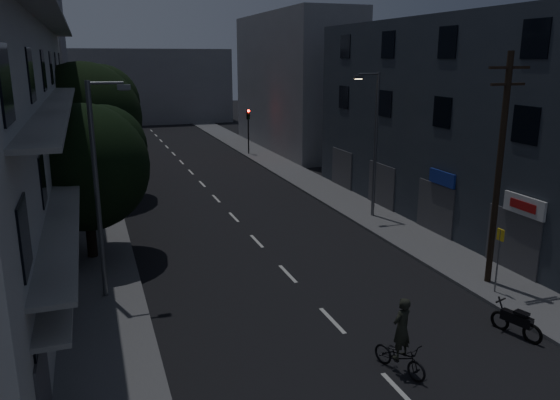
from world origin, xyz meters
TOP-DOWN VIEW (x-y plane):
  - ground at (0.00, 25.00)m, footprint 160.00×160.00m
  - sidewalk_left at (-7.50, 25.00)m, footprint 3.00×90.00m
  - sidewalk_right at (7.50, 25.00)m, footprint 3.00×90.00m
  - lane_markings at (0.00, 31.25)m, footprint 0.15×60.50m
  - building_right at (11.99, 14.00)m, footprint 6.19×28.00m
  - building_far_left at (-12.00, 48.00)m, footprint 6.00×20.00m
  - building_far_right at (12.00, 42.00)m, footprint 6.00×20.00m
  - building_far_end at (0.00, 70.00)m, footprint 24.00×8.00m
  - tree_near at (-7.71, 15.66)m, footprint 5.59×5.59m
  - tree_mid at (-7.55, 26.74)m, footprint 6.96×6.96m
  - tree_far at (-7.32, 34.87)m, footprint 6.09×6.09m
  - traffic_signal_far_right at (6.58, 39.49)m, footprint 0.28×0.37m
  - traffic_signal_far_left at (-6.75, 40.83)m, footprint 0.28×0.37m
  - street_lamp_left_near at (-7.27, 10.97)m, footprint 1.51×0.25m
  - street_lamp_right at (7.36, 17.27)m, footprint 1.51×0.25m
  - street_lamp_left_far at (-7.16, 31.07)m, footprint 1.51×0.25m
  - utility_pole at (7.24, 7.27)m, footprint 1.80×0.24m
  - bus_stop_sign at (6.80, 6.34)m, footprint 0.06×0.35m
  - motorcycle at (5.27, 3.54)m, footprint 0.75×1.80m
  - cyclist at (0.49, 2.92)m, footprint 1.23×1.95m

SIDE VIEW (x-z plane):
  - ground at x=0.00m, z-range 0.00..0.00m
  - lane_markings at x=0.00m, z-range 0.00..0.01m
  - sidewalk_left at x=-7.50m, z-range 0.00..0.15m
  - sidewalk_right at x=7.50m, z-range 0.00..0.15m
  - motorcycle at x=5.27m, z-range -0.12..1.06m
  - cyclist at x=0.49m, z-range -0.38..1.95m
  - bus_stop_sign at x=6.80m, z-range 0.63..3.15m
  - traffic_signal_far_right at x=6.58m, z-range 1.05..5.15m
  - traffic_signal_far_left at x=-6.75m, z-range 1.05..5.15m
  - tree_near at x=-7.71m, z-range 1.02..7.91m
  - street_lamp_left_near at x=-7.27m, z-range 0.60..8.60m
  - street_lamp_right at x=7.36m, z-range 0.60..8.60m
  - street_lamp_left_far at x=-7.16m, z-range 0.60..8.60m
  - utility_pole at x=7.24m, z-range 0.37..9.37m
  - tree_far at x=-7.32m, z-range 1.10..8.64m
  - building_far_end at x=0.00m, z-range 0.00..10.00m
  - building_right at x=11.99m, z-range 0.00..11.00m
  - tree_mid at x=-7.55m, z-range 1.22..9.78m
  - building_far_right at x=12.00m, z-range 0.00..13.00m
  - building_far_left at x=-12.00m, z-range 0.00..16.00m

